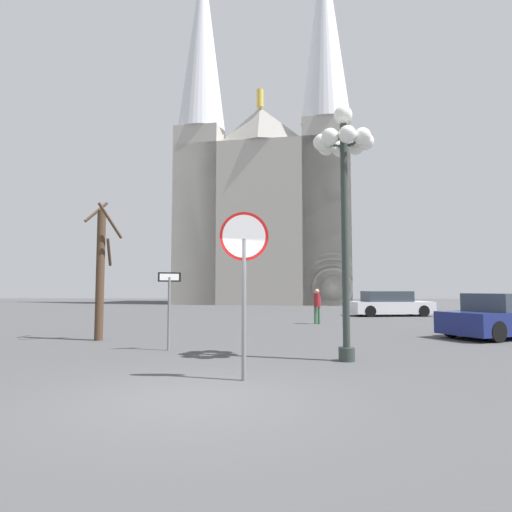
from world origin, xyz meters
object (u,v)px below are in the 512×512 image
one_way_arrow_sign (169,301)px  street_lamp (344,169)px  cathedral (265,187)px  parked_car_near_navy (504,317)px  bare_tree (101,270)px  parked_car_far_white (390,304)px  pedestrian_walking (317,303)px  stop_sign (244,259)px

one_way_arrow_sign → street_lamp: bearing=-18.5°
cathedral → one_way_arrow_sign: cathedral is taller
street_lamp → parked_car_near_navy: (5.97, 4.84, -3.66)m
bare_tree → parked_car_far_white: (12.15, 12.16, -1.49)m
bare_tree → pedestrian_walking: size_ratio=2.82×
cathedral → street_lamp: (2.49, -34.79, -7.95)m
bare_tree → parked_car_near_navy: bare_tree is taller
stop_sign → parked_car_far_white: stop_sign is taller
stop_sign → pedestrian_walking: 12.24m
stop_sign → street_lamp: bearing=44.3°
pedestrian_walking → one_way_arrow_sign: bearing=-119.2°
one_way_arrow_sign → pedestrian_walking: 9.61m
stop_sign → one_way_arrow_sign: bearing=122.0°
one_way_arrow_sign → pedestrian_walking: (4.69, 8.38, -0.34)m
stop_sign → pedestrian_walking: (2.48, 11.93, -1.18)m
bare_tree → cathedral: bearing=81.8°
parked_car_far_white → stop_sign: bearing=-112.3°
one_way_arrow_sign → parked_car_far_white: one_way_arrow_sign is taller
street_lamp → bare_tree: 8.14m
parked_car_far_white → cathedral: bearing=111.7°
parked_car_near_navy → bare_tree: bearing=-174.1°
one_way_arrow_sign → cathedral: bearing=86.8°
parked_car_near_navy → cathedral: bearing=105.8°
parked_car_near_navy → pedestrian_walking: bearing=138.4°
cathedral → parked_car_far_white: bearing=-68.3°
cathedral → parked_car_near_navy: 33.22m
cathedral → stop_sign: bearing=-89.5°
one_way_arrow_sign → parked_car_near_navy: size_ratio=0.44×
parked_car_far_white → street_lamp: bearing=-108.1°
parked_car_near_navy → parked_car_far_white: bearing=94.5°
cathedral → bare_tree: 33.21m
pedestrian_walking → cathedral: bearing=96.5°
street_lamp → parked_car_near_navy: size_ratio=1.27×
parked_car_near_navy → parked_car_far_white: size_ratio=0.95×
cathedral → street_lamp: 35.77m
stop_sign → parked_car_far_white: size_ratio=0.62×
pedestrian_walking → bare_tree: bearing=-139.2°
cathedral → street_lamp: size_ratio=6.61×
bare_tree → parked_car_near_navy: (13.00, 1.35, -1.49)m
cathedral → bare_tree: bearing=-98.2°
pedestrian_walking → parked_car_near_navy: bearing=-41.6°
stop_sign → bare_tree: bare_tree is taller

